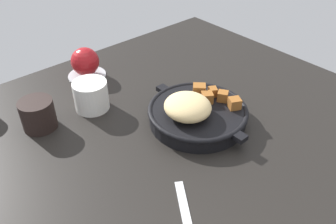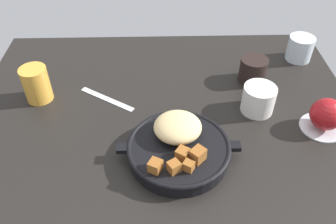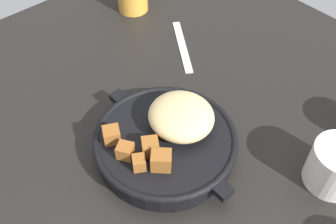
# 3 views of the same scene
# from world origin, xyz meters

# --- Properties ---
(ground_plane) EXTENTS (1.02, 1.02, 0.02)m
(ground_plane) POSITION_xyz_m (0.00, 0.00, -0.01)
(ground_plane) COLOR black
(cast_iron_skillet) EXTENTS (0.28, 0.24, 0.08)m
(cast_iron_skillet) POSITION_xyz_m (0.03, -0.04, 0.03)
(cast_iron_skillet) COLOR black
(cast_iron_skillet) RESTS_ON ground_plane
(saucer_plate) EXTENTS (0.11, 0.11, 0.01)m
(saucer_plate) POSITION_xyz_m (0.39, 0.04, 0.00)
(saucer_plate) COLOR #B7BABF
(saucer_plate) RESTS_ON ground_plane
(red_apple) EXTENTS (0.08, 0.08, 0.08)m
(red_apple) POSITION_xyz_m (0.39, 0.04, 0.05)
(red_apple) COLOR maroon
(red_apple) RESTS_ON saucer_plate
(butter_knife) EXTENTS (0.15, 0.11, 0.00)m
(butter_knife) POSITION_xyz_m (-0.16, 0.17, 0.00)
(butter_knife) COLOR silver
(butter_knife) RESTS_ON ground_plane
(juice_glass_amber) EXTENTS (0.07, 0.07, 0.10)m
(juice_glass_amber) POSITION_xyz_m (-0.34, 0.18, 0.05)
(juice_glass_amber) COLOR gold
(juice_glass_amber) RESTS_ON ground_plane
(coffee_mug_dark) EXTENTS (0.08, 0.08, 0.07)m
(coffee_mug_dark) POSITION_xyz_m (0.26, 0.25, 0.04)
(coffee_mug_dark) COLOR black
(coffee_mug_dark) RESTS_ON ground_plane
(ceramic_mug_white) EXTENTS (0.08, 0.08, 0.07)m
(ceramic_mug_white) POSITION_xyz_m (0.24, 0.12, 0.04)
(ceramic_mug_white) COLOR silver
(ceramic_mug_white) RESTS_ON ground_plane
(water_glass_short) EXTENTS (0.08, 0.08, 0.08)m
(water_glass_short) POSITION_xyz_m (0.43, 0.36, 0.04)
(water_glass_short) COLOR silver
(water_glass_short) RESTS_ON ground_plane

